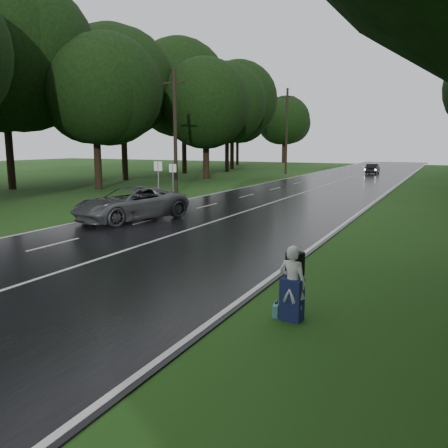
# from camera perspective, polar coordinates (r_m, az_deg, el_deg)

# --- Properties ---
(ground) EXTENTS (160.00, 160.00, 0.00)m
(ground) POSITION_cam_1_polar(r_m,az_deg,el_deg) (14.70, -18.28, -5.29)
(ground) COLOR #1F4715
(ground) RESTS_ON ground
(road) EXTENTS (12.00, 140.00, 0.04)m
(road) POSITION_cam_1_polar(r_m,az_deg,el_deg) (31.86, 7.85, 3.23)
(road) COLOR black
(road) RESTS_ON ground
(lane_center) EXTENTS (0.12, 140.00, 0.01)m
(lane_center) POSITION_cam_1_polar(r_m,az_deg,el_deg) (31.85, 7.85, 3.28)
(lane_center) COLOR silver
(lane_center) RESTS_ON road
(grey_car) EXTENTS (4.23, 6.35, 1.62)m
(grey_car) POSITION_cam_1_polar(r_m,az_deg,el_deg) (22.80, -11.70, 2.52)
(grey_car) COLOR #4A4C4F
(grey_car) RESTS_ON road
(far_car) EXTENTS (1.41, 3.83, 1.25)m
(far_car) POSITION_cam_1_polar(r_m,az_deg,el_deg) (59.92, 18.20, 6.61)
(far_car) COLOR black
(far_car) RESTS_ON road
(hitchhiker) EXTENTS (0.65, 0.59, 1.66)m
(hitchhiker) POSITION_cam_1_polar(r_m,az_deg,el_deg) (9.88, 8.60, -7.68)
(hitchhiker) COLOR silver
(hitchhiker) RESTS_ON ground
(suitcase) EXTENTS (0.18, 0.41, 0.28)m
(suitcase) POSITION_cam_1_polar(r_m,az_deg,el_deg) (10.28, 6.62, -10.63)
(suitcase) COLOR teal
(suitcase) RESTS_ON ground
(utility_pole_mid) EXTENTS (1.80, 0.28, 9.08)m
(utility_pole_mid) POSITION_cam_1_polar(r_m,az_deg,el_deg) (34.77, -6.02, 3.81)
(utility_pole_mid) COLOR black
(utility_pole_mid) RESTS_ON ground
(utility_pole_far) EXTENTS (1.80, 0.28, 10.45)m
(utility_pole_far) POSITION_cam_1_polar(r_m,az_deg,el_deg) (57.85, 7.75, 6.25)
(utility_pole_far) COLOR black
(utility_pole_far) RESTS_ON ground
(road_sign_a) EXTENTS (0.63, 0.10, 2.62)m
(road_sign_a) POSITION_cam_1_polar(r_m,az_deg,el_deg) (30.58, -8.19, 2.90)
(road_sign_a) COLOR white
(road_sign_a) RESTS_ON ground
(road_sign_b) EXTENTS (0.57, 0.10, 2.38)m
(road_sign_b) POSITION_cam_1_polar(r_m,az_deg,el_deg) (32.04, -6.40, 3.27)
(road_sign_b) COLOR white
(road_sign_b) RESTS_ON ground
(tree_left_d) EXTENTS (8.98, 8.98, 14.04)m
(tree_left_d) POSITION_cam_1_polar(r_m,az_deg,el_deg) (39.50, -15.44, 4.25)
(tree_left_d) COLOR black
(tree_left_d) RESTS_ON ground
(tree_left_e) EXTENTS (8.39, 8.39, 13.11)m
(tree_left_e) POSITION_cam_1_polar(r_m,az_deg,el_deg) (49.19, -2.25, 5.68)
(tree_left_e) COLOR black
(tree_left_e) RESTS_ON ground
(tree_left_f) EXTENTS (9.83, 9.83, 15.36)m
(tree_left_f) POSITION_cam_1_polar(r_m,az_deg,el_deg) (62.16, 0.37, 6.60)
(tree_left_f) COLOR black
(tree_left_f) RESTS_ON ground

